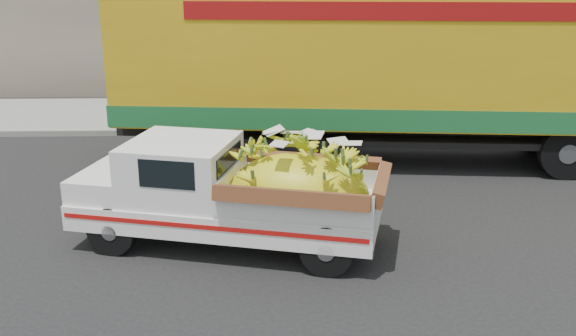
{
  "coord_description": "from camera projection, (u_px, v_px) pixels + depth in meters",
  "views": [
    {
      "loc": [
        -1.16,
        -8.55,
        4.19
      ],
      "look_at": [
        -0.89,
        1.06,
        1.14
      ],
      "focal_mm": 40.0,
      "sensor_mm": 36.0,
      "label": 1
    }
  ],
  "objects": [
    {
      "name": "pickup_truck",
      "position": [
        250.0,
        193.0,
        9.77
      ],
      "size": [
        4.93,
        2.77,
        1.64
      ],
      "rotation": [
        0.0,
        0.0,
        -0.24
      ],
      "color": "black",
      "rests_on": "ground"
    },
    {
      "name": "sidewalk",
      "position": [
        310.0,
        113.0,
        18.66
      ],
      "size": [
        60.0,
        4.0,
        0.14
      ],
      "primitive_type": "cube",
      "color": "gray",
      "rests_on": "ground"
    },
    {
      "name": "curb",
      "position": [
        315.0,
        131.0,
        16.66
      ],
      "size": [
        60.0,
        0.25,
        0.15
      ],
      "primitive_type": "cube",
      "color": "gray",
      "rests_on": "ground"
    },
    {
      "name": "ground",
      "position": [
        350.0,
        263.0,
        9.45
      ],
      "size": [
        100.0,
        100.0,
        0.0
      ],
      "primitive_type": "plane",
      "color": "black",
      "rests_on": "ground"
    },
    {
      "name": "semi_trailer",
      "position": [
        394.0,
        66.0,
        13.74
      ],
      "size": [
        12.04,
        3.62,
        3.8
      ],
      "rotation": [
        0.0,
        0.0,
        -0.09
      ],
      "color": "black",
      "rests_on": "ground"
    },
    {
      "name": "building_left",
      "position": [
        82.0,
        13.0,
        23.33
      ],
      "size": [
        18.0,
        6.0,
        5.0
      ],
      "primitive_type": "cube",
      "color": "gray",
      "rests_on": "ground"
    }
  ]
}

